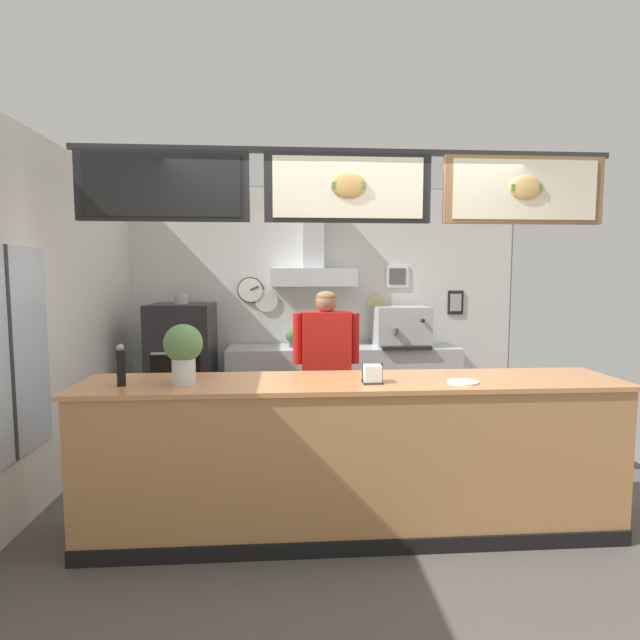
{
  "coord_description": "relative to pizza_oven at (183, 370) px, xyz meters",
  "views": [
    {
      "loc": [
        -0.43,
        -3.47,
        1.71
      ],
      "look_at": [
        -0.15,
        0.69,
        1.33
      ],
      "focal_mm": 27.3,
      "sensor_mm": 36.0,
      "label": 1
    }
  ],
  "objects": [
    {
      "name": "pepper_grinder",
      "position": [
        0.08,
        -2.13,
        0.45
      ],
      "size": [
        0.05,
        0.05,
        0.26
      ],
      "color": "black",
      "rests_on": "service_counter"
    },
    {
      "name": "napkin_holder",
      "position": [
        1.65,
        -2.15,
        0.37
      ],
      "size": [
        0.14,
        0.13,
        0.13
      ],
      "color": "#262628",
      "rests_on": "service_counter"
    },
    {
      "name": "basil_vase",
      "position": [
        0.46,
        -2.11,
        0.53
      ],
      "size": [
        0.24,
        0.24,
        0.38
      ],
      "color": "silver",
      "rests_on": "service_counter"
    },
    {
      "name": "ground_plane",
      "position": [
        1.54,
        -1.72,
        -0.71
      ],
      "size": [
        5.56,
        5.56,
        0.0
      ],
      "primitive_type": "plane",
      "color": "#514C47"
    },
    {
      "name": "left_wall_with_window",
      "position": [
        -0.74,
        -1.72,
        0.66
      ],
      "size": [
        0.15,
        4.63,
        2.74
      ],
      "color": "white",
      "rests_on": "ground_plane"
    },
    {
      "name": "pizza_oven",
      "position": [
        0.0,
        0.0,
        0.0
      ],
      "size": [
        0.64,
        0.72,
        1.52
      ],
      "color": "#232326",
      "rests_on": "ground_plane"
    },
    {
      "name": "espresso_machine",
      "position": [
        2.39,
        0.17,
        0.43
      ],
      "size": [
        0.6,
        0.53,
        0.45
      ],
      "color": "#B7BABF",
      "rests_on": "back_prep_counter"
    },
    {
      "name": "potted_thyme",
      "position": [
        1.52,
        0.22,
        0.33
      ],
      "size": [
        0.18,
        0.18,
        0.22
      ],
      "color": "#4C4C51",
      "rests_on": "back_prep_counter"
    },
    {
      "name": "condiment_plate",
      "position": [
        2.23,
        -2.19,
        0.32
      ],
      "size": [
        0.2,
        0.2,
        0.01
      ],
      "color": "white",
      "rests_on": "service_counter"
    },
    {
      "name": "service_counter",
      "position": [
        1.54,
        -2.06,
        -0.2
      ],
      "size": [
        3.55,
        0.66,
        1.03
      ],
      "color": "#B77F4C",
      "rests_on": "ground_plane"
    },
    {
      "name": "potted_sage",
      "position": [
        1.17,
        0.19,
        0.33
      ],
      "size": [
        0.18,
        0.18,
        0.21
      ],
      "color": "#4C4C51",
      "rests_on": "back_prep_counter"
    },
    {
      "name": "back_wall_assembly",
      "position": [
        1.53,
        0.44,
        0.75
      ],
      "size": [
        4.57,
        2.45,
        2.74
      ],
      "color": "gray",
      "rests_on": "ground_plane"
    },
    {
      "name": "shop_worker",
      "position": [
        1.45,
        -0.98,
        0.13
      ],
      "size": [
        0.58,
        0.22,
        1.58
      ],
      "rotation": [
        0.0,
        0.0,
        3.13
      ],
      "color": "#232328",
      "rests_on": "ground_plane"
    },
    {
      "name": "back_prep_counter",
      "position": [
        1.74,
        0.2,
        -0.26
      ],
      "size": [
        2.57,
        0.58,
        0.92
      ],
      "color": "#B7BABF",
      "rests_on": "ground_plane"
    }
  ]
}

